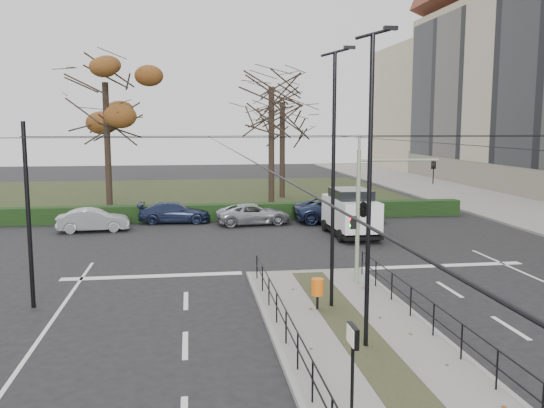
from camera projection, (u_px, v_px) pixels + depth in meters
The scene contains 20 objects.
ground at pixel (336, 313), 18.09m from camera, with size 140.00×140.00×0.00m, color black.
median_island at pixel (360, 340), 15.63m from camera, with size 4.40×15.00×0.14m, color slate.
sidewalk_east at pixel (499, 205), 42.19m from camera, with size 8.00×90.00×0.14m, color slate.
park at pixel (172, 195), 48.61m from camera, with size 38.00×26.00×0.10m, color #242F17.
hedge at pixel (166, 213), 35.41m from camera, with size 38.00×1.00×1.00m, color black.
median_railing at pixel (361, 309), 15.40m from camera, with size 4.14×13.24×0.92m.
catenary at pixel (326, 199), 19.21m from camera, with size 20.00×34.00×6.00m.
traffic_light at pixel (366, 206), 20.77m from camera, with size 3.30×1.90×4.85m.
litter_bin at pixel (318, 287), 17.96m from camera, with size 0.38×0.38×0.98m.
info_panel at pixel (353, 347), 10.87m from camera, with size 0.11×0.52×1.99m.
streetlamp_median_near at pixel (370, 189), 14.48m from camera, with size 0.68×0.14×8.13m.
streetlamp_median_far at pixel (334, 178), 17.80m from camera, with size 0.68×0.14×8.11m.
parked_car_second at pixel (93, 220), 31.98m from camera, with size 1.36×3.89×1.28m, color #95969B.
parked_car_third at pixel (175, 212), 34.89m from camera, with size 1.76×4.33×1.26m, color #1C2543.
parked_car_fourth at pixel (254, 214), 34.31m from camera, with size 2.04×4.43×1.23m, color #95969B.
white_van at pixel (351, 212), 30.60m from camera, with size 2.26×4.82×2.52m.
rust_tree at pixel (105, 83), 39.37m from camera, with size 7.46×7.46×11.43m.
bare_tree_center at pixel (282, 109), 45.68m from camera, with size 5.63×5.63×10.09m.
bare_tree_near at pixel (271, 96), 41.70m from camera, with size 7.17×7.17×11.34m.
parked_car_fifth at pixel (339, 210), 35.01m from camera, with size 2.49×5.39×1.50m, color #1C2543.
Camera 1 is at (-4.50, -16.98, 5.87)m, focal length 38.00 mm.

